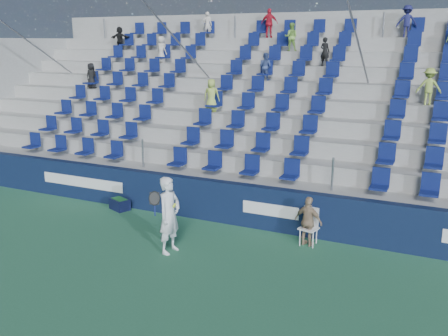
{
  "coord_description": "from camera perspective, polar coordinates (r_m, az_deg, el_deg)",
  "views": [
    {
      "loc": [
        5.84,
        -9.14,
        5.05
      ],
      "look_at": [
        0.2,
        2.8,
        1.7
      ],
      "focal_mm": 40.0,
      "sensor_mm": 36.0,
      "label": 1
    }
  ],
  "objects": [
    {
      "name": "ball_bin",
      "position": [
        15.79,
        -11.84,
        -4.0
      ],
      "size": [
        0.73,
        0.61,
        0.35
      ],
      "color": "#0F153A",
      "rests_on": "ground"
    },
    {
      "name": "grandstand",
      "position": [
        18.57,
        6.65,
        5.11
      ],
      "size": [
        24.0,
        8.17,
        6.63
      ],
      "color": "#A0A09B",
      "rests_on": "ground"
    },
    {
      "name": "tennis_player",
      "position": [
        12.25,
        -6.26,
        -5.36
      ],
      "size": [
        0.69,
        0.74,
        1.92
      ],
      "color": "silver",
      "rests_on": "ground"
    },
    {
      "name": "line_judge_chair",
      "position": [
        13.01,
        9.78,
        -6.24
      ],
      "size": [
        0.51,
        0.52,
        0.96
      ],
      "color": "white",
      "rests_on": "ground"
    },
    {
      "name": "sponsor_wall",
      "position": [
        14.32,
        -0.12,
        -3.88
      ],
      "size": [
        24.0,
        0.32,
        1.2
      ],
      "color": "#101B3B",
      "rests_on": "ground"
    },
    {
      "name": "ground",
      "position": [
        11.96,
        -6.72,
        -10.84
      ],
      "size": [
        70.0,
        70.0,
        0.0
      ],
      "primitive_type": "plane",
      "color": "#2E6C4A",
      "rests_on": "ground"
    },
    {
      "name": "line_judge",
      "position": [
        12.84,
        9.62,
        -6.04
      ],
      "size": [
        0.81,
        0.47,
        1.29
      ],
      "primitive_type": "imported",
      "rotation": [
        0.0,
        0.0,
        2.93
      ],
      "color": "tan",
      "rests_on": "ground"
    }
  ]
}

